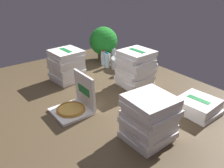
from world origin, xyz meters
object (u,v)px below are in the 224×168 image
at_px(water_bottle_5, 113,55).
at_px(water_bottle_2, 123,66).
at_px(pizza_stack_center_far, 198,106).
at_px(water_bottle_4, 103,58).
at_px(water_bottle_3, 132,56).
at_px(open_pizza_box, 75,104).
at_px(ice_bucket, 122,63).
at_px(potted_plant, 104,42).
at_px(pizza_stack_left_mid, 135,69).
at_px(pizza_stack_left_near, 149,118).
at_px(pizza_stack_right_near, 67,65).
at_px(water_bottle_1, 136,64).
at_px(water_bottle_0, 108,61).

bearing_deg(water_bottle_5, water_bottle_2, -20.92).
xyz_separation_m(pizza_stack_center_far, water_bottle_4, (-1.61, 0.02, 0.03)).
bearing_deg(water_bottle_3, open_pizza_box, -63.79).
height_order(ice_bucket, potted_plant, potted_plant).
xyz_separation_m(pizza_stack_left_mid, ice_bucket, (-0.54, 0.26, -0.15)).
bearing_deg(water_bottle_3, pizza_stack_center_far, -16.01).
height_order(pizza_stack_left_near, ice_bucket, pizza_stack_left_near).
xyz_separation_m(pizza_stack_right_near, water_bottle_1, (0.32, 0.87, -0.09)).
relative_size(pizza_stack_center_far, water_bottle_1, 1.67).
distance_m(pizza_stack_left_near, pizza_stack_center_far, 0.67).
distance_m(pizza_stack_left_mid, potted_plant, 1.02).
xyz_separation_m(water_bottle_4, water_bottle_5, (-0.02, 0.21, 0.00)).
bearing_deg(ice_bucket, pizza_stack_left_mid, -25.30).
bearing_deg(water_bottle_2, water_bottle_4, -175.16).
height_order(open_pizza_box, potted_plant, potted_plant).
xyz_separation_m(pizza_stack_right_near, potted_plant, (-0.34, 0.81, 0.09)).
bearing_deg(pizza_stack_center_far, pizza_stack_left_near, -91.92).
distance_m(pizza_stack_left_mid, water_bottle_4, 0.81).
bearing_deg(water_bottle_4, potted_plant, 142.23).
xyz_separation_m(water_bottle_2, potted_plant, (-0.61, 0.11, 0.18)).
bearing_deg(potted_plant, pizza_stack_left_near, -24.93).
bearing_deg(pizza_stack_left_near, water_bottle_3, 142.35).
xyz_separation_m(ice_bucket, water_bottle_2, (0.17, -0.12, 0.04)).
xyz_separation_m(water_bottle_0, water_bottle_1, (0.35, 0.22, 0.00)).
bearing_deg(pizza_stack_right_near, water_bottle_0, 92.52).
bearing_deg(water_bottle_5, water_bottle_4, -83.34).
xyz_separation_m(pizza_stack_left_near, water_bottle_5, (-1.61, 0.88, -0.09)).
bearing_deg(water_bottle_3, water_bottle_0, -101.74).
bearing_deg(pizza_stack_left_near, open_pizza_box, -159.58).
distance_m(water_bottle_5, potted_plant, 0.25).
distance_m(pizza_stack_left_near, pizza_stack_right_near, 1.43).
bearing_deg(water_bottle_5, water_bottle_0, -55.50).
relative_size(water_bottle_3, water_bottle_4, 1.00).
height_order(pizza_stack_left_near, water_bottle_3, pizza_stack_left_near).
xyz_separation_m(water_bottle_2, water_bottle_4, (-0.42, -0.04, 0.00)).
distance_m(pizza_stack_left_near, water_bottle_5, 1.84).
bearing_deg(open_pizza_box, potted_plant, 133.93).
distance_m(water_bottle_0, water_bottle_1, 0.41).
bearing_deg(water_bottle_5, water_bottle_1, 0.58).
xyz_separation_m(pizza_stack_left_mid, water_bottle_1, (-0.33, 0.31, -0.11)).
bearing_deg(pizza_stack_left_near, water_bottle_4, 156.86).
xyz_separation_m(water_bottle_3, water_bottle_5, (-0.23, -0.18, 0.00)).
bearing_deg(pizza_stack_left_near, ice_bucket, 147.90).
distance_m(water_bottle_0, water_bottle_2, 0.30).
bearing_deg(ice_bucket, open_pizza_box, -61.08).
distance_m(water_bottle_0, water_bottle_5, 0.26).
relative_size(open_pizza_box, pizza_stack_center_far, 0.99).
xyz_separation_m(open_pizza_box, potted_plant, (-1.05, 1.09, 0.21)).
xyz_separation_m(pizza_stack_left_mid, pizza_stack_right_near, (-0.64, -0.56, -0.02)).
distance_m(open_pizza_box, pizza_stack_right_near, 0.77).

